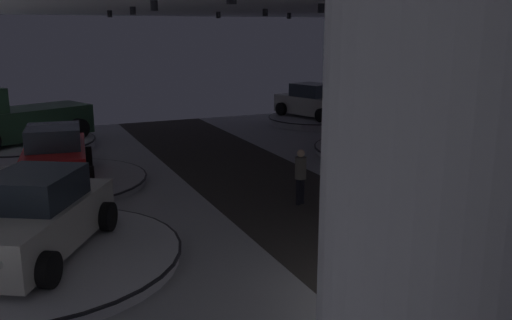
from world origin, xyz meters
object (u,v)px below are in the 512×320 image
Objects in this scene: display_platform_far_left at (58,182)px; pickup_truck_deep_left at (14,120)px; display_platform_far_right at (388,149)px; display_platform_deep_right at (314,120)px; visitor_walking_near at (300,173)px; display_platform_mid_left at (38,258)px; display_car_deep_right at (314,102)px; display_platform_mid_right at (500,185)px; display_car_far_left at (55,156)px; display_car_mid_right at (504,158)px; display_car_far_right at (389,128)px; display_platform_deep_left at (25,145)px; display_car_mid_left at (35,218)px.

pickup_truck_deep_left is at bearing 100.14° from display_platform_far_left.
display_platform_far_right is 12.53m from display_platform_far_left.
display_platform_deep_right is 2.99× the size of visitor_walking_near.
display_platform_deep_right reaches higher than display_platform_mid_left.
display_car_deep_right is (-0.01, 0.03, 0.93)m from display_platform_deep_right.
display_platform_mid_right is 13.85m from display_car_far_left.
pickup_truck_deep_left is 15.15m from display_platform_far_right.
display_platform_far_right is (0.03, 5.62, -0.88)m from display_car_mid_right.
display_platform_far_right is 0.87m from display_car_far_right.
display_platform_mid_left is at bearing -97.99° from display_platform_far_left.
display_car_mid_right reaches higher than display_platform_mid_right.
display_platform_deep_left is 14.90m from display_platform_far_right.
display_platform_mid_left is 1.32× the size of display_car_mid_left.
display_platform_far_right is 7.25m from display_platform_deep_right.
display_platform_deep_left is at bearing 23.69° from pickup_truck_deep_left.
pickup_truck_deep_left is 1.25× the size of display_car_far_right.
display_car_mid_left is at bearing -156.89° from display_platform_far_right.
display_car_mid_left is 1.04× the size of display_car_far_left.
display_platform_mid_left is at bearing -156.69° from display_car_far_right.
display_car_mid_right reaches higher than display_platform_far_left.
display_car_mid_right reaches higher than display_platform_deep_left.
display_platform_far_right is 3.74× the size of visitor_walking_near.
display_platform_mid_right is 5.62m from display_platform_far_right.
pickup_truck_deep_left is 0.96× the size of display_platform_far_right.
display_platform_deep_left is 0.96× the size of display_platform_far_right.
display_car_deep_right reaches higher than display_platform_mid_left.
display_car_deep_right is (14.03, 0.58, 0.95)m from display_platform_deep_left.
display_car_mid_right is at bearing -42.74° from display_platform_deep_left.
display_car_mid_right is 6.50m from visitor_walking_near.
display_car_mid_right is 12.89m from display_car_deep_right.
display_car_far_left is (1.10, -6.18, -0.28)m from pickup_truck_deep_left.
display_car_mid_right is 12.89m from display_platform_deep_right.
visitor_walking_near is at bearing -56.45° from pickup_truck_deep_left.
display_car_far_right is (13.31, -6.64, 0.82)m from display_platform_deep_left.
display_car_far_left is at bearing 154.38° from display_platform_mid_right.
display_car_far_right reaches higher than display_platform_mid_right.
display_platform_mid_left is 1.08× the size of display_platform_far_left.
display_platform_mid_right is 12.93m from display_car_deep_right.
display_car_mid_right is 13.90m from display_platform_far_left.
display_car_mid_left is at bearing -137.38° from display_car_deep_right.
visitor_walking_near is at bearing -37.76° from display_platform_far_left.
display_car_mid_right reaches higher than display_car_far_left.
display_car_deep_right reaches higher than display_car_mid_right.
pickup_truck_deep_left is at bearing -177.18° from display_car_deep_right.
display_platform_deep_right is (14.09, 12.95, 0.05)m from display_platform_mid_left.
display_platform_deep_left is 12.40m from display_car_mid_left.
display_car_deep_right reaches higher than display_platform_mid_right.
display_platform_mid_right is 0.79× the size of pickup_truck_deep_left.
display_platform_far_right is at bearing -1.77° from display_platform_far_left.
display_platform_mid_left is 3.77× the size of visitor_walking_near.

